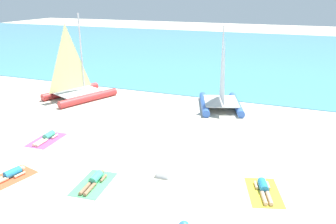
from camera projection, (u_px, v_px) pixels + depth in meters
name	position (u px, v px, depth m)	size (l,w,h in m)	color
ground_plane	(194.00, 107.00, 20.75)	(120.00, 120.00, 0.00)	beige
ocean_water	(247.00, 52.00, 40.11)	(120.00, 40.00, 0.05)	#4C9EB7
sailboat_blue	(221.00, 97.00, 20.33)	(3.46, 4.32, 4.90)	blue
sailboat_red	(77.00, 87.00, 22.17)	(4.12, 4.91, 5.48)	#CC3838
towel_leftmost	(47.00, 140.00, 16.11)	(1.10, 1.90, 0.01)	#D84C99
sunbather_leftmost	(47.00, 137.00, 16.12)	(0.56, 1.57, 0.30)	#3FB28C
towel_center_left	(8.00, 178.00, 12.77)	(1.10, 1.90, 0.01)	#EA5933
sunbather_center_left	(9.00, 175.00, 12.78)	(0.75, 1.56, 0.30)	#268CCC
towel_center_right	(94.00, 184.00, 12.40)	(1.10, 1.90, 0.01)	#4CB266
sunbather_center_right	(94.00, 180.00, 12.42)	(0.58, 1.57, 0.30)	#3FB28C
towel_rightmost	(264.00, 192.00, 11.88)	(1.10, 1.90, 0.01)	yellow
sunbather_rightmost	(264.00, 188.00, 11.90)	(0.82, 1.54, 0.30)	#268CCC
cooler_box	(164.00, 172.00, 12.87)	(0.50, 0.36, 0.36)	white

